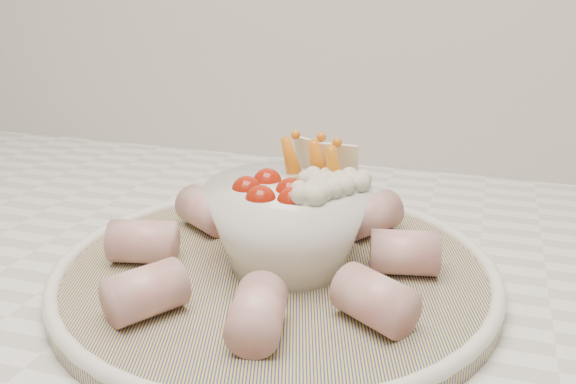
% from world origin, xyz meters
% --- Properties ---
extents(serving_platter, '(0.46, 0.46, 0.02)m').
position_xyz_m(serving_platter, '(-0.10, 1.41, 0.93)').
color(serving_platter, navy).
rests_on(serving_platter, kitchen_counter).
extents(veggie_bowl, '(0.14, 0.14, 0.10)m').
position_xyz_m(veggie_bowl, '(-0.09, 1.41, 0.98)').
color(veggie_bowl, white).
rests_on(veggie_bowl, serving_platter).
extents(cured_meat_rolls, '(0.27, 0.28, 0.04)m').
position_xyz_m(cured_meat_rolls, '(-0.11, 1.41, 0.95)').
color(cured_meat_rolls, '#AE4F56').
rests_on(cured_meat_rolls, serving_platter).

